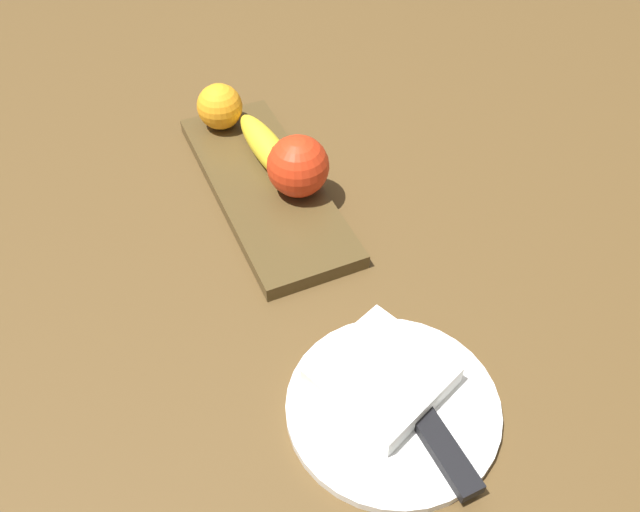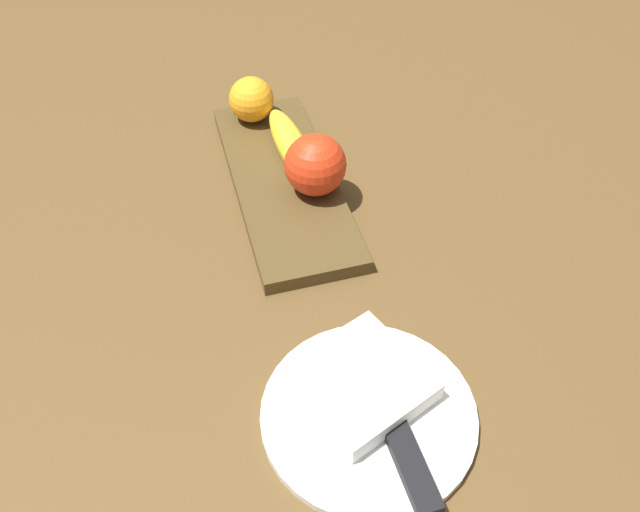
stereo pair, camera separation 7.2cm
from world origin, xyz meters
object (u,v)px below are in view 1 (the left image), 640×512
(apple, at_px, (298,166))
(knife, at_px, (436,438))
(folded_napkin, at_px, (382,376))
(orange_near_apple, at_px, (217,107))
(banana, at_px, (269,150))
(dinner_plate, at_px, (393,407))
(fruit_tray, at_px, (265,187))

(apple, relative_size, knife, 0.43)
(folded_napkin, distance_m, knife, 0.08)
(orange_near_apple, relative_size, folded_napkin, 0.56)
(apple, distance_m, folded_napkin, 0.29)
(apple, relative_size, orange_near_apple, 1.23)
(banana, bearing_deg, dinner_plate, 172.87)
(orange_near_apple, distance_m, dinner_plate, 0.49)
(folded_napkin, bearing_deg, orange_near_apple, 2.04)
(apple, bearing_deg, banana, 10.78)
(fruit_tray, height_order, apple, apple)
(apple, distance_m, banana, 0.07)
(orange_near_apple, bearing_deg, folded_napkin, -177.96)
(banana, bearing_deg, fruit_tray, 145.59)
(fruit_tray, distance_m, folded_napkin, 0.32)
(fruit_tray, height_order, orange_near_apple, orange_near_apple)
(apple, distance_m, knife, 0.37)
(banana, height_order, folded_napkin, banana)
(banana, relative_size, knife, 0.93)
(banana, height_order, dinner_plate, banana)
(orange_near_apple, bearing_deg, apple, -163.77)
(fruit_tray, distance_m, orange_near_apple, 0.14)
(folded_napkin, xyz_separation_m, knife, (-0.08, -0.02, -0.01))
(folded_napkin, bearing_deg, dinner_plate, 180.00)
(orange_near_apple, relative_size, knife, 0.35)
(dinner_plate, bearing_deg, knife, -160.63)
(apple, bearing_deg, folded_napkin, 173.45)
(fruit_tray, distance_m, banana, 0.05)
(dinner_plate, distance_m, folded_napkin, 0.03)
(apple, bearing_deg, fruit_tray, 45.14)
(apple, height_order, banana, apple)
(apple, distance_m, orange_near_apple, 0.18)
(orange_near_apple, relative_size, dinner_plate, 0.30)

